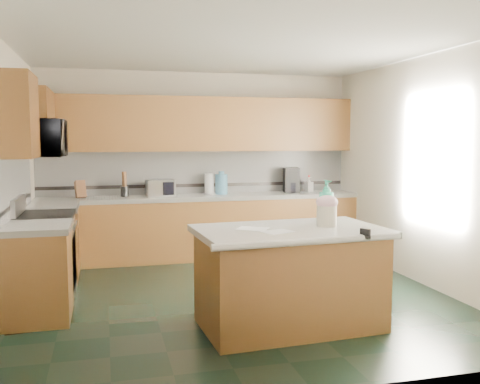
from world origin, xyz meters
name	(u,v)px	position (x,y,z in m)	size (l,w,h in m)	color
floor	(235,297)	(0.00, 0.00, 0.00)	(4.60, 4.60, 0.00)	black
ceiling	(234,46)	(0.00, 0.00, 2.70)	(4.60, 4.60, 0.00)	white
wall_back	(198,164)	(0.00, 2.32, 1.35)	(4.60, 0.04, 2.70)	silver
wall_front	(318,197)	(0.00, -2.32, 1.35)	(4.60, 0.04, 2.70)	silver
wall_left	(2,178)	(-2.32, 0.00, 1.35)	(0.04, 4.60, 2.70)	silver
wall_right	(425,171)	(2.32, 0.00, 1.35)	(0.04, 4.60, 2.70)	silver
back_base_cab	(202,229)	(0.00, 2.00, 0.43)	(4.60, 0.60, 0.86)	#341B09
back_countertop	(202,197)	(0.00, 2.00, 0.89)	(4.60, 0.64, 0.06)	white
back_upper_cab	(200,124)	(0.00, 2.13, 1.94)	(4.60, 0.33, 0.78)	#341B09
back_backsplash	(198,172)	(0.00, 2.29, 1.24)	(4.60, 0.02, 0.63)	silver
back_accent_band	(198,185)	(0.00, 2.28, 1.04)	(4.60, 0.01, 0.05)	black
left_base_cab_rear	(52,245)	(-2.00, 1.29, 0.43)	(0.60, 0.82, 0.86)	#341B09
left_counter_rear	(51,208)	(-2.00, 1.29, 0.89)	(0.64, 0.82, 0.06)	white
left_base_cab_front	(38,275)	(-2.00, -0.24, 0.43)	(0.60, 0.72, 0.86)	#341B09
left_counter_front	(36,228)	(-2.00, -0.24, 0.89)	(0.64, 0.72, 0.06)	white
left_backsplash	(15,185)	(-2.29, 0.55, 1.24)	(0.02, 2.30, 0.63)	silver
left_accent_band	(16,203)	(-2.28, 0.55, 1.04)	(0.01, 2.30, 0.05)	black
left_upper_cab_rear	(37,121)	(-2.13, 1.42, 1.94)	(0.33, 1.09, 0.78)	#341B09
left_upper_cab_front	(16,116)	(-2.13, -0.24, 1.94)	(0.33, 0.72, 0.78)	#341B09
range_body	(46,258)	(-2.00, 0.50, 0.44)	(0.60, 0.76, 0.88)	#B7B7BC
range_oven_door	(74,260)	(-1.71, 0.50, 0.40)	(0.02, 0.68, 0.55)	black
range_cooktop	(44,216)	(-2.00, 0.50, 0.90)	(0.62, 0.78, 0.04)	black
range_handle	(75,226)	(-1.68, 0.50, 0.78)	(0.02, 0.02, 0.66)	#B7B7BC
range_backguard	(18,205)	(-2.26, 0.50, 1.02)	(0.06, 0.76, 0.18)	#B7B7BC
microwave	(41,138)	(-2.00, 0.50, 1.73)	(0.73, 0.50, 0.41)	#B7B7BC
island_base	(290,281)	(0.27, -1.02, 0.43)	(1.59, 0.91, 0.86)	#341B09
island_top	(290,231)	(0.27, -1.02, 0.89)	(1.69, 1.01, 0.06)	white
island_bullnose	(311,241)	(0.27, -1.53, 0.89)	(0.06, 0.06, 1.69)	white
treat_jar	(327,216)	(0.63, -1.01, 1.02)	(0.19, 0.19, 0.19)	beige
treat_jar_lid	(327,202)	(0.63, -1.01, 1.14)	(0.21, 0.21, 0.13)	#D8A4B5
treat_jar_knob	(327,197)	(0.63, -1.01, 1.19)	(0.02, 0.02, 0.07)	tan
treat_jar_knob_end_l	(324,197)	(0.60, -1.01, 1.19)	(0.04, 0.04, 0.04)	tan
treat_jar_knob_end_r	(330,197)	(0.67, -1.01, 1.19)	(0.04, 0.04, 0.04)	tan
soap_bottle_island	(326,202)	(0.70, -0.86, 1.13)	(0.16, 0.16, 0.42)	teal
paper_sheet_a	(278,232)	(0.10, -1.19, 0.92)	(0.26, 0.20, 0.00)	white
paper_sheet_b	(252,229)	(-0.07, -0.98, 0.92)	(0.27, 0.20, 0.00)	white
clamp_body	(365,234)	(0.77, -1.51, 0.93)	(0.03, 0.09, 0.09)	black
clamp_handle	(368,237)	(0.77, -1.56, 0.91)	(0.02, 0.02, 0.07)	black
knife_block	(80,189)	(-1.68, 2.05, 1.04)	(0.13, 0.11, 0.24)	#472814
utensil_crock	(124,191)	(-1.09, 2.08, 0.99)	(0.11, 0.11, 0.14)	black
utensil_bundle	(124,179)	(-1.09, 2.08, 1.17)	(0.07, 0.07, 0.21)	#472814
toaster_oven	(161,188)	(-0.59, 2.05, 1.03)	(0.39, 0.27, 0.23)	#B7B7BC
toaster_oven_door	(161,189)	(-0.59, 1.92, 1.03)	(0.35, 0.01, 0.19)	black
paper_towel	(209,184)	(0.13, 2.10, 1.07)	(0.13, 0.13, 0.30)	white
paper_towel_base	(209,194)	(0.13, 2.10, 0.93)	(0.20, 0.20, 0.01)	#B7B7BC
water_jug	(221,184)	(0.30, 2.06, 1.07)	(0.18, 0.18, 0.29)	#508EB3
water_jug_neck	(221,173)	(0.30, 2.06, 1.24)	(0.08, 0.08, 0.04)	#508EB3
coffee_maker	(291,180)	(1.39, 2.08, 1.11)	(0.22, 0.24, 0.37)	black
coffee_carafe	(292,187)	(1.39, 2.03, 1.00)	(0.15, 0.15, 0.15)	black
soap_bottle_back	(309,185)	(1.67, 2.05, 1.03)	(0.10, 0.10, 0.23)	white
soap_back_cap	(309,176)	(1.67, 2.05, 1.16)	(0.02, 0.02, 0.03)	red
window_light_proxy	(433,159)	(2.29, -0.20, 1.50)	(0.02, 1.40, 1.10)	white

